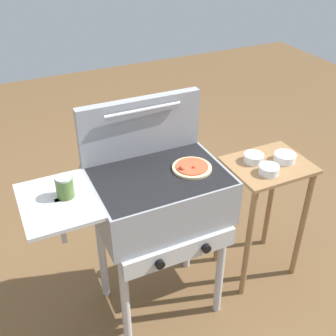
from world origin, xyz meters
TOP-DOWN VIEW (x-y plane):
  - ground_plane at (0.00, 0.00)m, footprint 8.00×8.00m
  - grill at (-0.01, -0.00)m, footprint 0.96×0.53m
  - grill_lid_open at (0.00, 0.21)m, footprint 0.63×0.08m
  - pizza_pepperoni at (0.16, -0.03)m, footprint 0.19×0.19m
  - sauce_jar at (-0.44, 0.01)m, footprint 0.08×0.08m
  - prep_table at (0.66, 0.00)m, footprint 0.44×0.36m
  - topping_bowl_near at (0.59, 0.06)m, footprint 0.11×0.11m
  - topping_bowl_far at (0.75, -0.01)m, footprint 0.12×0.12m
  - topping_bowl_middle at (0.60, -0.08)m, footprint 0.11×0.11m

SIDE VIEW (x-z plane):
  - ground_plane at x=0.00m, z-range 0.00..0.00m
  - prep_table at x=0.66m, z-range 0.16..0.94m
  - grill at x=-0.01m, z-range 0.31..1.21m
  - topping_bowl_middle at x=0.60m, z-range 0.78..0.82m
  - topping_bowl_near at x=0.59m, z-range 0.78..0.82m
  - topping_bowl_far at x=0.75m, z-range 0.78..0.82m
  - pizza_pepperoni at x=0.16m, z-range 0.89..0.93m
  - sauce_jar at x=-0.44m, z-range 0.90..1.00m
  - grill_lid_open at x=0.00m, z-range 0.90..1.20m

